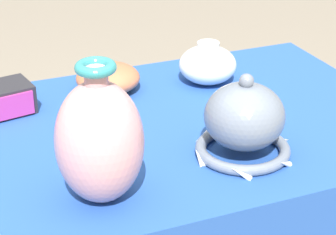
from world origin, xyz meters
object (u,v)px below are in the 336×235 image
object	(u,v)px
jar_round_porcelain	(208,64)
bowl_shallow_terracotta	(108,78)
vase_dome_bell	(244,123)
vase_tall_bulbous	(99,141)

from	to	relation	value
jar_round_porcelain	bowl_shallow_terracotta	size ratio (longest dim) A/B	0.92
vase_dome_bell	jar_round_porcelain	xyz separation A→B (m)	(0.09, 0.35, -0.02)
jar_round_porcelain	vase_tall_bulbous	bearing A→B (deg)	-134.70
vase_tall_bulbous	vase_dome_bell	bearing A→B (deg)	8.47
jar_round_porcelain	vase_dome_bell	bearing A→B (deg)	-104.46
vase_tall_bulbous	vase_dome_bell	size ratio (longest dim) A/B	1.28
vase_tall_bulbous	vase_dome_bell	distance (m)	0.31
vase_dome_bell	jar_round_porcelain	bearing A→B (deg)	75.54
vase_tall_bulbous	jar_round_porcelain	distance (m)	0.56
vase_tall_bulbous	bowl_shallow_terracotta	world-z (taller)	vase_tall_bulbous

